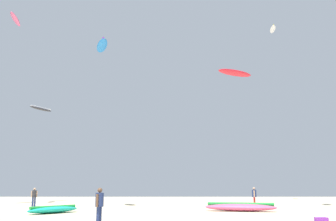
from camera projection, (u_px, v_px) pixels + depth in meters
The scene contains 11 objects.
person_foreground at pixel (98, 203), 17.25m from camera, with size 0.38×0.54×1.70m.
person_midground at pixel (253, 195), 33.49m from camera, with size 0.39×0.57×1.74m.
person_left at pixel (33, 196), 34.31m from camera, with size 0.53×0.38×1.68m.
kite_grounded_near at pixel (239, 207), 27.22m from camera, with size 5.42×2.88×0.62m.
kite_grounded_mid at pixel (52, 210), 25.13m from camera, with size 3.23×4.22×0.54m.
cooler_box at pixel (320, 221), 17.64m from camera, with size 0.56×0.36×0.32m, color purple.
kite_aloft_1 at pixel (234, 73), 40.13m from camera, with size 4.41×3.24×0.56m.
kite_aloft_2 at pixel (101, 46), 36.20m from camera, with size 1.91×3.78×0.64m.
kite_aloft_3 at pixel (39, 109), 48.08m from camera, with size 2.61×3.53×0.62m.
kite_aloft_7 at pixel (14, 19), 42.72m from camera, with size 1.69×3.77×0.89m.
kite_aloft_8 at pixel (271, 29), 55.25m from camera, with size 1.32×2.90×0.41m.
Camera 1 is at (-0.10, -11.58, 1.71)m, focal length 39.77 mm.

